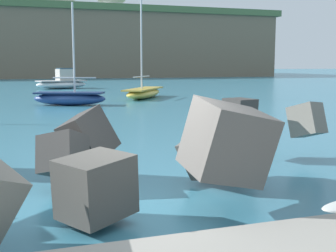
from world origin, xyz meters
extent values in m
plane|color=teal|center=(0.00, 0.00, 0.00)|extent=(400.00, 400.00, 0.00)
cube|color=#3D3A38|center=(-1.21, 1.70, 0.75)|extent=(1.12, 1.29, 1.13)
cube|color=#4C4944|center=(-0.92, -0.55, 0.65)|extent=(1.38, 1.34, 1.04)
cube|color=#605B56|center=(1.27, -0.70, 1.26)|extent=(1.48, 1.27, 1.55)
cube|color=#4C4944|center=(1.99, 1.04, 0.84)|extent=(1.88, 1.59, 1.52)
cube|color=#605B56|center=(1.75, 0.15, 1.29)|extent=(1.07, 0.97, 0.81)
cube|color=#3D3A38|center=(-0.59, 2.34, 0.97)|extent=(1.47, 1.19, 1.41)
cube|color=slate|center=(5.32, 2.73, 1.05)|extent=(0.99, 1.18, 1.08)
cube|color=#3D3A38|center=(3.55, 3.21, 1.28)|extent=(0.97, 0.90, 0.75)
ellipsoid|color=white|center=(2.31, 40.38, 0.43)|extent=(5.76, 3.59, 0.86)
cube|color=#ACACAC|center=(2.31, 40.38, 0.82)|extent=(5.30, 3.30, 0.10)
cube|color=#B7B2A8|center=(2.70, 40.49, 1.44)|extent=(1.91, 1.71, 1.18)
cube|color=#334C5B|center=(2.70, 40.49, 2.09)|extent=(1.72, 1.54, 0.12)
ellipsoid|color=navy|center=(1.01, 20.83, 0.41)|extent=(4.77, 3.13, 0.81)
cube|color=navy|center=(1.01, 20.83, 0.77)|extent=(4.39, 2.88, 0.10)
cylinder|color=silver|center=(1.32, 20.70, 3.54)|extent=(0.12, 0.12, 5.45)
cylinder|color=silver|center=(1.32, 20.70, 1.71)|extent=(2.54, 1.11, 0.08)
ellipsoid|color=#EAC64C|center=(6.94, 24.93, 0.37)|extent=(4.76, 6.05, 0.74)
cube|color=#AF9539|center=(6.94, 24.93, 0.70)|extent=(4.38, 5.56, 0.10)
cylinder|color=silver|center=(6.68, 24.55, 4.01)|extent=(0.12, 0.12, 6.55)
cylinder|color=silver|center=(6.68, 24.55, 1.64)|extent=(2.11, 3.13, 0.08)
cube|color=#756651|center=(-2.05, 93.35, 6.08)|extent=(100.87, 40.22, 12.16)
cube|color=#4C6B42|center=(-2.05, 93.35, 12.76)|extent=(102.89, 41.03, 1.20)
cylinder|color=silver|center=(19.07, 95.70, 14.47)|extent=(5.77, 5.77, 2.22)
cube|color=beige|center=(6.80, 99.00, 16.03)|extent=(7.77, 7.49, 5.34)
camera|label=1|loc=(-2.00, -7.29, 2.55)|focal=47.48mm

